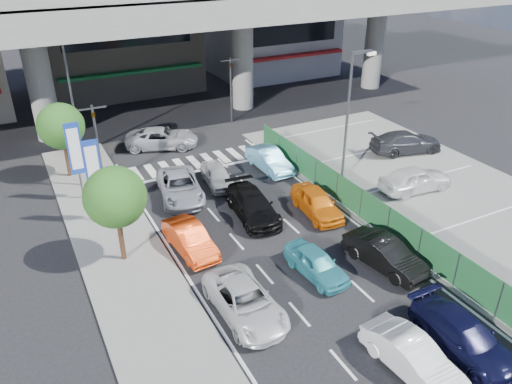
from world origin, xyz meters
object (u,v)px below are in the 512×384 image
street_lamp_right (350,108)px  street_lamp_left (73,86)px  hatch_black_mid_right (385,254)px  taxi_orange_right (317,203)px  traffic_cone (328,184)px  traffic_light_right (230,74)px  tree_near (115,197)px  crossing_wagon_silver (162,138)px  parked_sedan_dgrey (406,142)px  traffic_light_left (95,126)px  wagon_silver_front_left (180,187)px  tree_far (61,126)px  minivan_navy_back (464,336)px  sedan_white_front_mid (217,176)px  kei_truck_front_right (269,160)px  signboard_far (75,151)px  signboard_near (94,170)px  sedan_black_mid (253,205)px  taxi_teal_mid (316,263)px  taxi_orange_left (190,239)px  hatch_white_back_mid (413,357)px  parked_sedan_white (415,179)px  sedan_white_mid_left (245,301)px

street_lamp_right → street_lamp_left: size_ratio=1.00×
hatch_black_mid_right → taxi_orange_right: 5.51m
taxi_orange_right → traffic_cone: taxi_orange_right is taller
traffic_light_right → hatch_black_mid_right: traffic_light_right is taller
tree_near → crossing_wagon_silver: size_ratio=0.94×
taxi_orange_right → parked_sedan_dgrey: (10.19, 4.28, 0.10)m
traffic_light_left → tree_near: size_ratio=1.08×
wagon_silver_front_left → traffic_cone: (8.17, -3.13, -0.32)m
traffic_light_right → tree_far: 14.05m
wagon_silver_front_left → minivan_navy_back: bearing=-61.6°
sedan_white_front_mid → parked_sedan_dgrey: (13.63, -1.46, 0.18)m
traffic_light_right → street_lamp_right: (1.67, -13.00, 0.83)m
crossing_wagon_silver → street_lamp_left: bearing=95.3°
taxi_orange_right → kei_truck_front_right: taxi_orange_right is taller
street_lamp_left → taxi_orange_right: 17.98m
street_lamp_left → kei_truck_front_right: (10.24, -8.29, -4.08)m
signboard_far → wagon_silver_front_left: 6.06m
signboard_near → sedan_black_mid: size_ratio=0.99×
street_lamp_left → kei_truck_front_right: bearing=-39.0°
street_lamp_left → signboard_far: (-1.27, -7.01, -1.71)m
street_lamp_left → parked_sedan_dgrey: bearing=-27.0°
traffic_light_right → taxi_orange_right: traffic_light_right is taller
tree_near → taxi_teal_mid: tree_near is taller
traffic_light_right → signboard_far: 15.38m
crossing_wagon_silver → taxi_orange_left: bearing=-170.3°
hatch_white_back_mid → parked_sedan_white: parked_sedan_white is taller
hatch_black_mid_right → tree_near: bearing=141.0°
street_lamp_right → hatch_white_back_mid: (-6.81, -13.30, -4.11)m
hatch_black_mid_right → wagon_silver_front_left: same height
minivan_navy_back → parked_sedan_dgrey: bearing=54.4°
wagon_silver_front_left → sedan_black_mid: bearing=-44.4°
minivan_navy_back → taxi_orange_right: bearing=86.3°
signboard_far → taxi_orange_right: signboard_far is taller
street_lamp_right → tree_far: 17.27m
traffic_light_right → parked_sedan_dgrey: (8.19, -11.22, -3.14)m
wagon_silver_front_left → sedan_white_front_mid: bearing=21.6°
parked_sedan_dgrey → street_lamp_left: bearing=75.3°
hatch_white_back_mid → sedan_white_mid_left: bearing=120.4°
taxi_teal_mid → signboard_near: bearing=125.2°
taxi_orange_right → wagon_silver_front_left: bearing=144.7°
tree_far → street_lamp_left: bearing=67.2°
tree_near → sedan_white_mid_left: size_ratio=1.03×
street_lamp_right → parked_sedan_white: (2.97, -2.93, -3.95)m
sedan_black_mid → traffic_cone: sedan_black_mid is taller
street_lamp_left → hatch_black_mid_right: bearing=-63.6°
traffic_light_right → street_lamp_right: 13.13m
traffic_light_right → hatch_black_mid_right: 21.34m
kei_truck_front_right → tree_far: bearing=156.6°
kei_truck_front_right → sedan_white_front_mid: bearing=-174.2°
traffic_light_left → parked_sedan_dgrey: 20.57m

